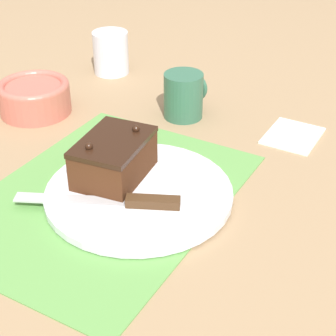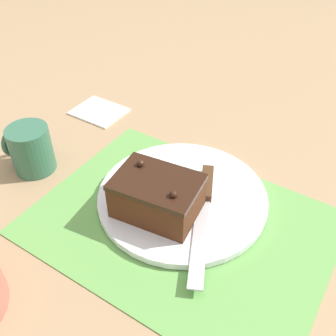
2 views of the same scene
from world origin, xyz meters
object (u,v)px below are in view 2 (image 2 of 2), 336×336
cake_plate (182,197)px  chocolate_cake (157,196)px  coffee_mug (30,149)px  serving_knife (203,200)px

cake_plate → chocolate_cake: chocolate_cake is taller
cake_plate → coffee_mug: 0.29m
serving_knife → coffee_mug: size_ratio=2.65×
chocolate_cake → serving_knife: chocolate_cake is taller
coffee_mug → serving_knife: bearing=-166.7°
chocolate_cake → coffee_mug: chocolate_cake is taller
cake_plate → serving_knife: size_ratio=1.23×
chocolate_cake → coffee_mug: (0.26, 0.02, -0.01)m
serving_knife → coffee_mug: bearing=-11.6°
cake_plate → coffee_mug: coffee_mug is taller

